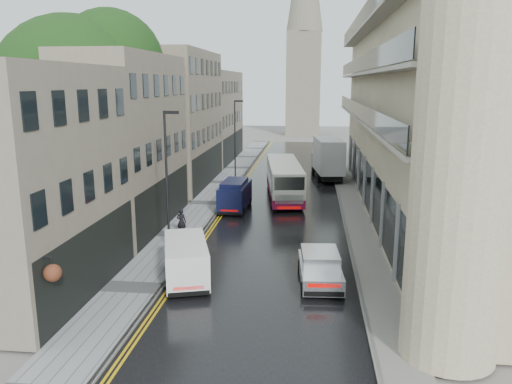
% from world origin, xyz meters
% --- Properties ---
extents(road, '(9.00, 85.00, 0.02)m').
position_xyz_m(road, '(0.00, 27.50, 0.01)').
color(road, black).
rests_on(road, ground).
extents(left_sidewalk, '(2.70, 85.00, 0.12)m').
position_xyz_m(left_sidewalk, '(-5.85, 27.50, 0.06)').
color(left_sidewalk, gray).
rests_on(left_sidewalk, ground).
extents(right_sidewalk, '(1.80, 85.00, 0.12)m').
position_xyz_m(right_sidewalk, '(5.40, 27.50, 0.06)').
color(right_sidewalk, slate).
rests_on(right_sidewalk, ground).
extents(old_shop_row, '(4.50, 56.00, 12.00)m').
position_xyz_m(old_shop_row, '(-9.45, 30.00, 6.00)').
color(old_shop_row, gray).
rests_on(old_shop_row, ground).
extents(modern_block, '(8.00, 40.00, 14.00)m').
position_xyz_m(modern_block, '(10.30, 26.00, 7.00)').
color(modern_block, beige).
rests_on(modern_block, ground).
extents(church_spire, '(6.40, 6.40, 40.00)m').
position_xyz_m(church_spire, '(0.50, 82.00, 20.00)').
color(church_spire, gray).
rests_on(church_spire, ground).
extents(tree_near, '(10.56, 10.56, 13.89)m').
position_xyz_m(tree_near, '(-12.50, 20.00, 6.95)').
color(tree_near, black).
rests_on(tree_near, ground).
extents(tree_far, '(9.24, 9.24, 12.46)m').
position_xyz_m(tree_far, '(-12.20, 33.00, 6.23)').
color(tree_far, black).
rests_on(tree_far, ground).
extents(cream_bus, '(3.76, 10.87, 2.90)m').
position_xyz_m(cream_bus, '(-0.72, 27.48, 1.47)').
color(cream_bus, white).
rests_on(cream_bus, road).
extents(white_lorry, '(3.30, 7.91, 4.03)m').
position_xyz_m(white_lorry, '(2.96, 37.24, 2.03)').
color(white_lorry, silver).
rests_on(white_lorry, road).
extents(silver_hatchback, '(2.16, 4.35, 1.59)m').
position_xyz_m(silver_hatchback, '(1.99, 11.08, 0.81)').
color(silver_hatchback, silver).
rests_on(silver_hatchback, road).
extents(white_van, '(3.13, 4.85, 2.03)m').
position_xyz_m(white_van, '(-4.02, 10.38, 1.03)').
color(white_van, white).
rests_on(white_van, road).
extents(navy_van, '(2.00, 4.66, 2.35)m').
position_xyz_m(navy_van, '(-4.30, 24.46, 1.19)').
color(navy_van, black).
rests_on(navy_van, road).
extents(pedestrian, '(0.64, 0.46, 1.66)m').
position_xyz_m(pedestrian, '(-5.66, 19.04, 0.95)').
color(pedestrian, black).
rests_on(pedestrian, left_sidewalk).
extents(lamp_post_near, '(0.89, 0.33, 7.72)m').
position_xyz_m(lamp_post_near, '(-5.65, 16.25, 3.98)').
color(lamp_post_near, black).
rests_on(lamp_post_near, left_sidewalk).
extents(lamp_post_far, '(0.86, 0.22, 7.58)m').
position_xyz_m(lamp_post_far, '(-4.98, 36.47, 3.91)').
color(lamp_post_far, black).
rests_on(lamp_post_far, left_sidewalk).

